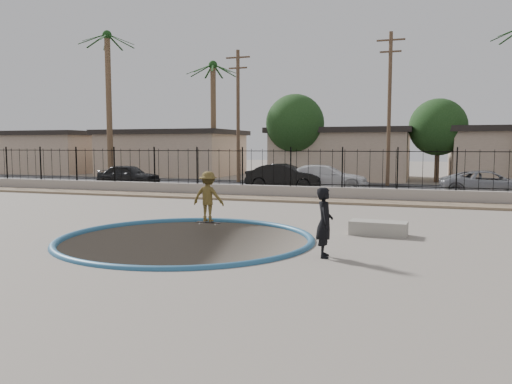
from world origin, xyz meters
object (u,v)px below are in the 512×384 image
object	(u,v)px
skateboard	(208,223)
car_c	(325,178)
car_d	(489,184)
car_b	(285,177)
concrete_ledge	(378,228)
car_a	(129,175)
videographer	(325,222)
skater	(208,200)

from	to	relation	value
skateboard	car_c	distance (m)	13.48
car_d	car_b	bearing A→B (deg)	82.16
concrete_ledge	car_a	bearing A→B (deg)	142.52
skateboard	videographer	bearing A→B (deg)	-35.32
skater	concrete_ledge	size ratio (longest dim) A/B	1.02
skateboard	car_c	world-z (taller)	car_c
car_a	car_d	world-z (taller)	car_a
skater	car_b	size ratio (longest dim) A/B	0.37
videographer	car_a	world-z (taller)	videographer
skater	car_a	bearing A→B (deg)	-48.04
skateboard	car_d	size ratio (longest dim) A/B	0.18
skater	car_c	distance (m)	13.46
skateboard	videographer	size ratio (longest dim) A/B	0.53
car_b	car_c	world-z (taller)	car_b
skater	car_d	bearing A→B (deg)	-128.45
concrete_ledge	skater	bearing A→B (deg)	177.55
concrete_ledge	car_b	distance (m)	14.76
car_a	car_b	bearing A→B (deg)	-85.06
car_a	car_c	world-z (taller)	car_c
concrete_ledge	car_b	xyz separation A→B (m)	(-6.41, 13.28, 0.57)
concrete_ledge	car_c	xyz separation A→B (m)	(-4.12, 13.63, 0.55)
skater	car_c	size ratio (longest dim) A/B	0.33
skateboard	car_b	distance (m)	13.11
car_a	skateboard	bearing A→B (deg)	-137.48
videographer	car_c	world-z (taller)	videographer
skateboard	concrete_ledge	distance (m)	5.44
skater	skateboard	bearing A→B (deg)	0.33
videographer	car_b	xyz separation A→B (m)	(-5.47, 16.61, -0.04)
videographer	car_d	world-z (taller)	videographer
concrete_ledge	car_a	xyz separation A→B (m)	(-16.40, 12.58, 0.52)
car_b	car_c	bearing A→B (deg)	-80.68
skater	car_d	size ratio (longest dim) A/B	0.35
skateboard	car_a	bearing A→B (deg)	134.64
skateboard	car_d	bearing A→B (deg)	54.23
car_b	car_a	bearing A→B (deg)	94.69
skateboard	car_c	xyz separation A→B (m)	(1.32, 13.40, 0.69)
videographer	concrete_ledge	xyz separation A→B (m)	(0.94, 3.32, -0.61)
videographer	concrete_ledge	bearing A→B (deg)	-28.82
skater	car_c	world-z (taller)	skater
videographer	car_c	bearing A→B (deg)	-2.43
concrete_ledge	skateboard	bearing A→B (deg)	177.55
videographer	concrete_ledge	distance (m)	3.51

